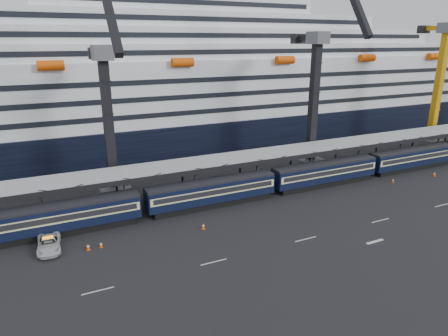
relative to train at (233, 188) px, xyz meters
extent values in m
plane|color=black|center=(4.65, -10.00, -2.20)|extent=(260.00, 260.00, 0.00)
cube|color=beige|center=(-21.35, -14.00, -2.19)|extent=(3.00, 0.15, 0.02)
cube|color=beige|center=(-9.35, -14.00, -2.19)|extent=(3.00, 0.15, 0.02)
cube|color=beige|center=(2.65, -14.00, -2.19)|extent=(3.00, 0.15, 0.02)
cube|color=beige|center=(14.65, -14.00, -2.19)|extent=(3.00, 0.15, 0.02)
cube|color=beige|center=(26.65, -14.00, -2.19)|extent=(3.00, 0.15, 0.02)
cube|color=beige|center=(9.65, -18.00, -2.19)|extent=(2.50, 0.40, 0.02)
cube|color=black|center=(-23.35, 0.00, -1.75)|extent=(17.48, 2.40, 0.90)
cube|color=black|center=(-23.35, 0.00, 0.05)|extent=(19.00, 2.80, 2.70)
cube|color=beige|center=(-23.35, 0.00, 0.35)|extent=(18.62, 2.92, 1.05)
cube|color=black|center=(-23.35, 0.00, 0.40)|extent=(17.86, 2.98, 0.70)
cube|color=black|center=(-23.35, 0.00, 1.55)|extent=(19.00, 2.50, 0.35)
cube|color=black|center=(-3.35, 0.00, -1.75)|extent=(17.48, 2.40, 0.90)
cube|color=black|center=(-3.35, 0.00, 0.05)|extent=(19.00, 2.80, 2.70)
cube|color=beige|center=(-3.35, 0.00, 0.35)|extent=(18.62, 2.92, 1.05)
cube|color=black|center=(-3.35, 0.00, 0.40)|extent=(17.86, 2.98, 0.70)
cube|color=black|center=(-3.35, 0.00, 1.55)|extent=(19.00, 2.50, 0.35)
cube|color=black|center=(16.65, 0.00, -1.75)|extent=(17.48, 2.40, 0.90)
cube|color=black|center=(16.65, 0.00, 0.05)|extent=(19.00, 2.80, 2.70)
cube|color=beige|center=(16.65, 0.00, 0.35)|extent=(18.62, 2.92, 1.05)
cube|color=black|center=(16.65, 0.00, 0.40)|extent=(17.86, 2.98, 0.70)
cube|color=black|center=(16.65, 0.00, 1.55)|extent=(19.00, 2.50, 0.35)
cube|color=black|center=(36.65, 0.00, -1.75)|extent=(17.48, 2.40, 0.90)
cube|color=black|center=(36.65, 0.00, 0.05)|extent=(19.00, 2.80, 2.70)
cube|color=beige|center=(36.65, 0.00, 0.35)|extent=(18.62, 2.92, 1.05)
cube|color=black|center=(36.65, 0.00, 0.40)|extent=(17.86, 2.98, 0.70)
cube|color=black|center=(36.65, 0.00, 1.55)|extent=(19.00, 2.50, 0.35)
cube|color=#93969B|center=(4.65, 4.00, 3.20)|extent=(130.00, 6.00, 0.25)
cube|color=black|center=(4.65, 1.00, 2.90)|extent=(130.00, 0.25, 0.70)
cube|color=black|center=(4.65, 7.00, 2.90)|extent=(130.00, 0.25, 0.70)
cube|color=black|center=(-25.35, 1.20, 0.50)|extent=(0.25, 0.25, 5.40)
cube|color=black|center=(-25.35, 6.80, 0.50)|extent=(0.25, 0.25, 5.40)
cube|color=black|center=(-15.35, 1.20, 0.50)|extent=(0.25, 0.25, 5.40)
cube|color=black|center=(-15.35, 6.80, 0.50)|extent=(0.25, 0.25, 5.40)
cube|color=black|center=(-5.35, 1.20, 0.50)|extent=(0.25, 0.25, 5.40)
cube|color=black|center=(-5.35, 6.80, 0.50)|extent=(0.25, 0.25, 5.40)
cube|color=black|center=(4.65, 1.20, 0.50)|extent=(0.25, 0.25, 5.40)
cube|color=black|center=(4.65, 6.80, 0.50)|extent=(0.25, 0.25, 5.40)
cube|color=black|center=(14.65, 1.20, 0.50)|extent=(0.25, 0.25, 5.40)
cube|color=black|center=(14.65, 6.80, 0.50)|extent=(0.25, 0.25, 5.40)
cube|color=black|center=(24.65, 1.20, 0.50)|extent=(0.25, 0.25, 5.40)
cube|color=black|center=(24.65, 6.80, 0.50)|extent=(0.25, 0.25, 5.40)
cube|color=black|center=(34.65, 1.20, 0.50)|extent=(0.25, 0.25, 5.40)
cube|color=black|center=(34.65, 6.80, 0.50)|extent=(0.25, 0.25, 5.40)
cube|color=black|center=(44.65, 1.20, 0.50)|extent=(0.25, 0.25, 5.40)
cube|color=black|center=(44.65, 6.80, 0.50)|extent=(0.25, 0.25, 5.40)
cube|color=black|center=(54.65, 6.80, 0.50)|extent=(0.25, 0.25, 5.40)
cube|color=black|center=(4.65, 36.00, 1.30)|extent=(200.00, 28.00, 7.00)
cube|color=silver|center=(4.65, 36.00, 10.80)|extent=(190.00, 26.88, 12.00)
cube|color=silver|center=(4.65, 36.00, 18.30)|extent=(160.00, 24.64, 3.00)
cube|color=black|center=(4.65, 23.63, 18.30)|extent=(153.60, 0.12, 0.90)
cube|color=silver|center=(4.65, 36.00, 21.30)|extent=(124.00, 21.84, 3.00)
cube|color=black|center=(4.65, 25.03, 21.30)|extent=(119.04, 0.12, 0.90)
cube|color=silver|center=(4.65, 36.00, 24.30)|extent=(90.00, 19.04, 3.00)
cube|color=black|center=(4.65, 26.43, 24.30)|extent=(86.40, 0.12, 0.90)
cube|color=silver|center=(4.65, 36.00, 27.30)|extent=(56.00, 16.24, 3.00)
cube|color=black|center=(4.65, 27.83, 27.30)|extent=(53.76, 0.12, 0.90)
cylinder|color=#DB4C06|center=(-21.35, 21.96, 16.60)|extent=(4.00, 1.60, 1.60)
cylinder|color=#DB4C06|center=(0.65, 21.96, 16.60)|extent=(4.00, 1.60, 1.60)
cylinder|color=#DB4C06|center=(22.65, 21.96, 16.60)|extent=(4.00, 1.60, 1.60)
cylinder|color=#DB4C06|center=(44.65, 21.96, 16.60)|extent=(4.00, 1.60, 1.60)
cylinder|color=#DB4C06|center=(66.65, 21.96, 16.60)|extent=(4.00, 1.60, 1.60)
cube|color=#4E5056|center=(-15.35, 9.00, -1.20)|extent=(4.50, 4.50, 2.00)
cube|color=black|center=(-15.35, 9.00, 8.80)|extent=(1.30, 1.30, 18.00)
cube|color=#4E5056|center=(-15.35, 9.00, 18.80)|extent=(2.60, 3.20, 2.00)
cube|color=black|center=(-15.35, 11.52, 18.80)|extent=(0.90, 5.04, 0.90)
cube|color=black|center=(-15.35, 14.04, 18.60)|extent=(2.20, 1.60, 1.60)
cube|color=#4E5056|center=(19.65, 8.00, -1.20)|extent=(4.50, 4.50, 2.00)
cube|color=black|center=(19.65, 8.00, 9.80)|extent=(1.30, 1.30, 20.00)
cube|color=#4E5056|center=(19.65, 8.00, 20.80)|extent=(2.60, 3.20, 2.00)
cube|color=black|center=(19.65, 10.80, 20.80)|extent=(0.90, 5.60, 0.90)
cube|color=black|center=(19.65, 13.60, 20.60)|extent=(2.20, 1.60, 1.60)
cube|color=#4E5056|center=(52.65, 9.00, -1.20)|extent=(4.50, 4.50, 2.00)
cube|color=#BE800B|center=(52.65, 9.00, 10.80)|extent=(1.30, 1.30, 22.00)
cube|color=#4E5056|center=(52.65, 9.00, 22.80)|extent=(2.60, 3.20, 2.00)
cube|color=#BE800B|center=(52.65, 11.80, 22.80)|extent=(0.90, 5.60, 0.90)
cube|color=black|center=(52.65, 14.60, 22.60)|extent=(2.20, 1.60, 1.60)
imported|color=silver|center=(-25.06, -3.64, -1.46)|extent=(2.76, 5.46, 1.48)
cube|color=#DB4C06|center=(-21.10, -5.54, -2.18)|extent=(0.42, 0.42, 0.04)
cone|color=#DB4C06|center=(-21.10, -5.54, -1.75)|extent=(0.36, 0.36, 0.81)
cylinder|color=white|center=(-21.10, -5.54, -1.75)|extent=(0.30, 0.30, 0.13)
cube|color=#DB4C06|center=(-19.69, -5.56, -2.18)|extent=(0.38, 0.38, 0.04)
cone|color=#DB4C06|center=(-19.69, -5.56, -1.80)|extent=(0.32, 0.32, 0.72)
cylinder|color=white|center=(-19.69, -5.56, -1.80)|extent=(0.27, 0.27, 0.12)
cube|color=#DB4C06|center=(-7.34, -6.26, -2.18)|extent=(0.43, 0.43, 0.04)
cone|color=#DB4C06|center=(-7.34, -6.26, -1.75)|extent=(0.36, 0.36, 0.81)
cylinder|color=white|center=(-7.34, -6.26, -1.75)|extent=(0.30, 0.30, 0.13)
cube|color=#DB4C06|center=(27.85, -3.90, -2.18)|extent=(0.37, 0.37, 0.04)
cone|color=#DB4C06|center=(27.85, -3.90, -1.81)|extent=(0.31, 0.31, 0.71)
cylinder|color=white|center=(27.85, -3.90, -1.81)|extent=(0.27, 0.27, 0.12)
cube|color=#DB4C06|center=(36.93, -4.65, -2.18)|extent=(0.43, 0.43, 0.05)
cone|color=#DB4C06|center=(36.93, -4.65, -1.74)|extent=(0.37, 0.37, 0.82)
cylinder|color=white|center=(36.93, -4.65, -1.74)|extent=(0.31, 0.31, 0.14)
camera|label=1|loc=(-24.46, -48.34, 20.38)|focal=32.00mm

